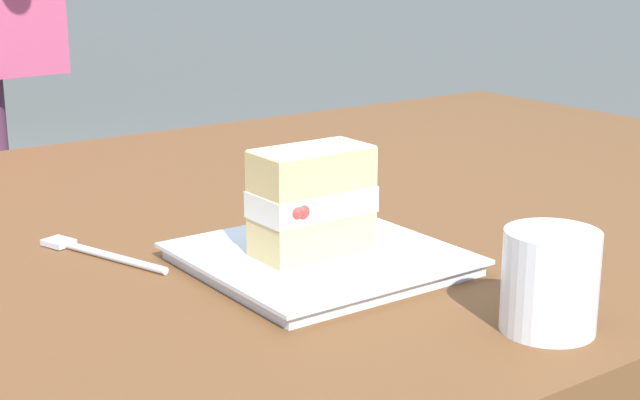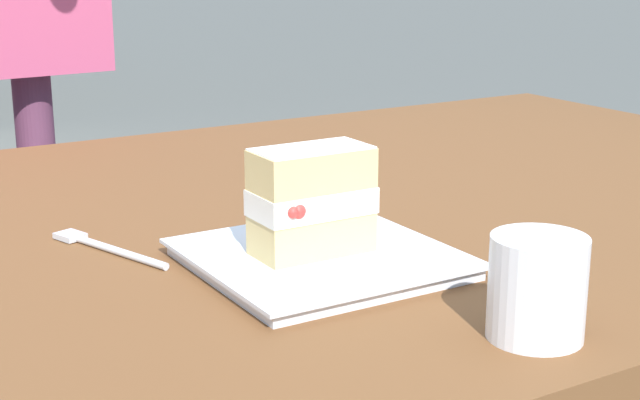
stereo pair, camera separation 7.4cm
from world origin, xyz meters
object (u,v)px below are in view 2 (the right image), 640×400
Objects in this scene: patio_table at (332,265)px; coffee_cup at (537,286)px; dessert_plate at (320,259)px; dessert_fork at (104,247)px; cake_slice at (311,201)px.

coffee_cup reaches higher than patio_table.
dessert_plate is 1.43× the size of dessert_fork.
patio_table is at bearing -126.50° from cake_slice.
cake_slice is (0.15, 0.20, 0.15)m from patio_table.
cake_slice is 0.25m from coffee_cup.
cake_slice is at bearing -15.61° from dessert_plate.
coffee_cup is (-0.06, 0.24, 0.04)m from dessert_plate.
patio_table is 0.32m from dessert_fork.
dessert_fork reaches higher than patio_table.
dessert_plate is at bearing -75.81° from coffee_cup.
dessert_plate is (0.14, 0.20, 0.09)m from patio_table.
cake_slice reaches higher than dessert_fork.
dessert_fork is (0.16, -0.16, -0.06)m from cake_slice.
patio_table is 0.26m from dessert_plate.
coffee_cup is at bearing 105.90° from cake_slice.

